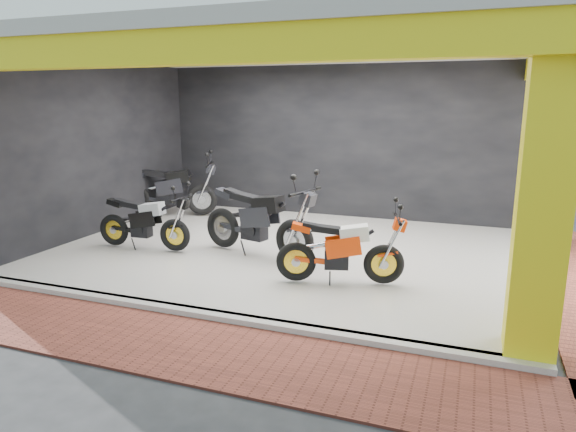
% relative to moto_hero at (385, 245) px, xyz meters
% --- Properties ---
extents(ground, '(80.00, 80.00, 0.00)m').
position_rel_moto_hero_xyz_m(ground, '(-1.95, -0.71, -0.70)').
color(ground, '#2D2D30').
rests_on(ground, ground).
extents(showroom_floor, '(8.00, 6.00, 0.10)m').
position_rel_moto_hero_xyz_m(showroom_floor, '(-1.95, 1.29, -0.65)').
color(showroom_floor, white).
rests_on(showroom_floor, ground).
extents(showroom_ceiling, '(8.40, 6.40, 0.20)m').
position_rel_moto_hero_xyz_m(showroom_ceiling, '(-1.95, 1.29, 2.90)').
color(showroom_ceiling, beige).
rests_on(showroom_ceiling, corner_column).
extents(back_wall, '(8.20, 0.20, 3.50)m').
position_rel_moto_hero_xyz_m(back_wall, '(-1.95, 4.39, 1.05)').
color(back_wall, black).
rests_on(back_wall, ground).
extents(left_wall, '(0.20, 6.20, 3.50)m').
position_rel_moto_hero_xyz_m(left_wall, '(-6.05, 1.29, 1.05)').
color(left_wall, black).
rests_on(left_wall, ground).
extents(corner_column, '(0.50, 0.50, 3.50)m').
position_rel_moto_hero_xyz_m(corner_column, '(1.80, -1.46, 1.05)').
color(corner_column, yellow).
rests_on(corner_column, ground).
extents(header_beam_front, '(8.40, 0.30, 0.40)m').
position_rel_moto_hero_xyz_m(header_beam_front, '(-1.95, -1.71, 2.60)').
color(header_beam_front, yellow).
rests_on(header_beam_front, corner_column).
extents(header_beam_right, '(0.30, 6.40, 0.40)m').
position_rel_moto_hero_xyz_m(header_beam_right, '(2.05, 1.29, 2.60)').
color(header_beam_right, yellow).
rests_on(header_beam_right, corner_column).
extents(floor_kerb, '(8.00, 0.20, 0.10)m').
position_rel_moto_hero_xyz_m(floor_kerb, '(-1.95, -1.73, -0.65)').
color(floor_kerb, white).
rests_on(floor_kerb, ground).
extents(paver_front, '(9.00, 1.40, 0.03)m').
position_rel_moto_hero_xyz_m(paver_front, '(-1.95, -2.51, -0.68)').
color(paver_front, brown).
rests_on(paver_front, ground).
extents(moto_hero, '(2.07, 1.20, 1.19)m').
position_rel_moto_hero_xyz_m(moto_hero, '(0.00, 0.00, 0.00)').
color(moto_hero, '#FF400A').
rests_on(moto_hero, showroom_floor).
extents(moto_row_a, '(1.96, 0.81, 1.18)m').
position_rel_moto_hero_xyz_m(moto_row_a, '(-3.73, 0.39, -0.01)').
color(moto_row_a, black).
rests_on(moto_row_a, showroom_floor).
extents(moto_row_b, '(2.53, 1.45, 1.46)m').
position_rel_moto_hero_xyz_m(moto_row_b, '(-1.54, 0.51, 0.13)').
color(moto_row_b, black).
rests_on(moto_row_b, showroom_floor).
extents(moto_row_d, '(2.51, 1.65, 1.44)m').
position_rel_moto_hero_xyz_m(moto_row_d, '(-4.75, 3.15, 0.12)').
color(moto_row_d, black).
rests_on(moto_row_d, showroom_floor).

